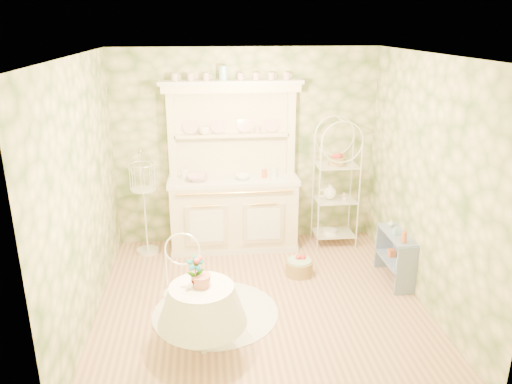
{
  "coord_description": "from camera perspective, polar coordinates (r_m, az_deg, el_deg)",
  "views": [
    {
      "loc": [
        -0.57,
        -4.89,
        3.0
      ],
      "look_at": [
        0.0,
        0.5,
        1.15
      ],
      "focal_mm": 35.0,
      "sensor_mm": 36.0,
      "label": 1
    }
  ],
  "objects": [
    {
      "name": "floor",
      "position": [
        5.76,
        0.54,
        -12.52
      ],
      "size": [
        3.6,
        3.6,
        0.0
      ],
      "primitive_type": "plane",
      "color": "tan",
      "rests_on": "ground"
    },
    {
      "name": "wall_front",
      "position": [
        3.55,
        3.97,
        -8.93
      ],
      "size": [
        3.6,
        3.6,
        0.0
      ],
      "primitive_type": "plane",
      "color": "beige",
      "rests_on": "floor"
    },
    {
      "name": "bowl_floral",
      "position": [
        6.65,
        -6.66,
        1.38
      ],
      "size": [
        0.28,
        0.28,
        0.07
      ],
      "primitive_type": "imported",
      "rotation": [
        0.0,
        0.0,
        0.01
      ],
      "color": "white",
      "rests_on": "kitchen_dresser"
    },
    {
      "name": "potted_geranium",
      "position": [
        4.57,
        -6.91,
        -9.34
      ],
      "size": [
        0.18,
        0.13,
        0.31
      ],
      "primitive_type": "imported",
      "rotation": [
        0.0,
        0.0,
        0.13
      ],
      "color": "#3F7238",
      "rests_on": "round_table"
    },
    {
      "name": "round_table",
      "position": [
        4.84,
        -6.11,
        -14.39
      ],
      "size": [
        0.72,
        0.72,
        0.71
      ],
      "primitive_type": "cylinder",
      "rotation": [
        0.0,
        0.0,
        -0.12
      ],
      "color": "white",
      "rests_on": "floor"
    },
    {
      "name": "bakers_rack",
      "position": [
        6.96,
        9.11,
        0.8
      ],
      "size": [
        0.54,
        0.39,
        1.74
      ],
      "primitive_type": "cube",
      "rotation": [
        0.0,
        0.0,
        0.0
      ],
      "color": "white",
      "rests_on": "floor"
    },
    {
      "name": "wall_right",
      "position": [
        5.68,
        18.94,
        0.91
      ],
      "size": [
        3.6,
        3.6,
        0.0
      ],
      "primitive_type": "plane",
      "color": "beige",
      "rests_on": "floor"
    },
    {
      "name": "bowl_white",
      "position": [
        6.67,
        -1.54,
        1.56
      ],
      "size": [
        0.28,
        0.28,
        0.07
      ],
      "primitive_type": "imported",
      "rotation": [
        0.0,
        0.0,
        0.43
      ],
      "color": "white",
      "rests_on": "kitchen_dresser"
    },
    {
      "name": "ceiling",
      "position": [
        4.93,
        0.64,
        15.36
      ],
      "size": [
        3.6,
        3.6,
        0.0
      ],
      "primitive_type": "plane",
      "color": "white",
      "rests_on": "floor"
    },
    {
      "name": "birdcage_stand",
      "position": [
        6.79,
        -12.67,
        -1.04
      ],
      "size": [
        0.37,
        0.37,
        1.49
      ],
      "primitive_type": "cube",
      "rotation": [
        0.0,
        0.0,
        -0.06
      ],
      "color": "white",
      "rests_on": "floor"
    },
    {
      "name": "wall_back",
      "position": [
        6.91,
        -1.14,
        5.04
      ],
      "size": [
        3.6,
        3.6,
        0.0
      ],
      "primitive_type": "plane",
      "color": "beige",
      "rests_on": "floor"
    },
    {
      "name": "cup_left",
      "position": [
        6.71,
        -5.94,
        6.81
      ],
      "size": [
        0.18,
        0.18,
        0.11
      ],
      "primitive_type": "imported",
      "rotation": [
        0.0,
        0.0,
        0.42
      ],
      "color": "white",
      "rests_on": "kitchen_dresser"
    },
    {
      "name": "cup_right",
      "position": [
        6.75,
        0.16,
        6.98
      ],
      "size": [
        0.13,
        0.13,
        0.09
      ],
      "primitive_type": "imported",
      "rotation": [
        0.0,
        0.0,
        0.32
      ],
      "color": "white",
      "rests_on": "kitchen_dresser"
    },
    {
      "name": "cafe_chair",
      "position": [
        5.09,
        -8.3,
        -11.07
      ],
      "size": [
        0.46,
        0.46,
        0.96
      ],
      "primitive_type": "cube",
      "rotation": [
        0.0,
        0.0,
        -0.05
      ],
      "color": "white",
      "rests_on": "floor"
    },
    {
      "name": "floor_basket",
      "position": [
        6.31,
        4.96,
        -8.34
      ],
      "size": [
        0.51,
        0.51,
        0.25
      ],
      "primitive_type": "cylinder",
      "rotation": [
        0.0,
        0.0,
        -0.42
      ],
      "color": "#A4844E",
      "rests_on": "floor"
    },
    {
      "name": "wall_left",
      "position": [
        5.3,
        -19.13,
        -0.36
      ],
      "size": [
        3.6,
        3.6,
        0.0
      ],
      "primitive_type": "plane",
      "color": "beige",
      "rests_on": "floor"
    },
    {
      "name": "bottle_glass",
      "position": [
        6.37,
        15.16,
        -3.53
      ],
      "size": [
        0.07,
        0.07,
        0.09
      ],
      "primitive_type": "imported",
      "rotation": [
        0.0,
        0.0,
        0.05
      ],
      "color": "silver",
      "rests_on": "side_shelf"
    },
    {
      "name": "lace_rug",
      "position": [
        5.6,
        -4.65,
        -13.57
      ],
      "size": [
        1.4,
        1.4,
        0.01
      ],
      "primitive_type": "cylinder",
      "rotation": [
        0.0,
        0.0,
        0.02
      ],
      "color": "white",
      "rests_on": "floor"
    },
    {
      "name": "bottle_amber",
      "position": [
        5.93,
        16.57,
        -4.98
      ],
      "size": [
        0.08,
        0.08,
        0.17
      ],
      "primitive_type": "imported",
      "rotation": [
        0.0,
        0.0,
        0.32
      ],
      "color": "#C76330",
      "rests_on": "side_shelf"
    },
    {
      "name": "side_shelf",
      "position": [
        6.3,
        15.64,
        -7.15
      ],
      "size": [
        0.28,
        0.73,
        0.62
      ],
      "primitive_type": "cube",
      "rotation": [
        0.0,
        0.0,
        -0.01
      ],
      "color": "#7184A8",
      "rests_on": "floor"
    },
    {
      "name": "kitchen_dresser",
      "position": [
        6.68,
        -2.63,
        2.72
      ],
      "size": [
        1.87,
        0.61,
        2.29
      ],
      "primitive_type": "cube",
      "color": "#F3E6C7",
      "rests_on": "floor"
    },
    {
      "name": "bottle_blue",
      "position": [
        6.13,
        15.62,
        -4.4
      ],
      "size": [
        0.05,
        0.05,
        0.1
      ],
      "primitive_type": "imported",
      "rotation": [
        0.0,
        0.0,
        0.16
      ],
      "color": "#84C4DD",
      "rests_on": "side_shelf"
    }
  ]
}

